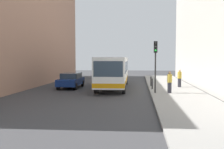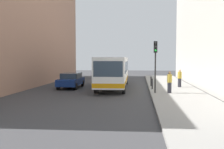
{
  "view_description": "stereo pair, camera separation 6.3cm",
  "coord_description": "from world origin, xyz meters",
  "px_view_note": "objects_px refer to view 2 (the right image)",
  "views": [
    {
      "loc": [
        2.22,
        -22.18,
        2.94
      ],
      "look_at": [
        -0.14,
        1.21,
        1.46
      ],
      "focal_mm": 42.32,
      "sensor_mm": 36.0,
      "label": 1
    },
    {
      "loc": [
        2.28,
        -22.18,
        2.94
      ],
      "look_at": [
        -0.14,
        1.21,
        1.46
      ],
      "focal_mm": 42.32,
      "sensor_mm": 36.0,
      "label": 2
    }
  ],
  "objects_px": {
    "traffic_light": "(155,57)",
    "bollard_near": "(152,84)",
    "car_behind_bus": "(117,74)",
    "pedestrian_near_signal": "(170,82)",
    "bollard_mid": "(151,81)",
    "bus": "(114,70)",
    "car_beside_bus": "(71,80)",
    "pedestrian_mid_sidewalk": "(180,78)"
  },
  "relations": [
    {
      "from": "traffic_light",
      "to": "pedestrian_mid_sidewalk",
      "type": "relative_size",
      "value": 2.43
    },
    {
      "from": "pedestrian_mid_sidewalk",
      "to": "bollard_near",
      "type": "bearing_deg",
      "value": -51.82
    },
    {
      "from": "car_beside_bus",
      "to": "bollard_mid",
      "type": "distance_m",
      "value": 7.87
    },
    {
      "from": "bus",
      "to": "pedestrian_mid_sidewalk",
      "type": "bearing_deg",
      "value": -178.88
    },
    {
      "from": "bollard_mid",
      "to": "bus",
      "type": "bearing_deg",
      "value": -168.24
    },
    {
      "from": "bollard_near",
      "to": "bollard_mid",
      "type": "height_order",
      "value": "same"
    },
    {
      "from": "car_beside_bus",
      "to": "bollard_mid",
      "type": "xyz_separation_m",
      "value": [
        7.79,
        1.11,
        -0.16
      ]
    },
    {
      "from": "bollard_near",
      "to": "pedestrian_near_signal",
      "type": "relative_size",
      "value": 0.55
    },
    {
      "from": "car_behind_bus",
      "to": "traffic_light",
      "type": "xyz_separation_m",
      "value": [
        4.27,
        -14.75,
        2.22
      ]
    },
    {
      "from": "bus",
      "to": "bollard_mid",
      "type": "distance_m",
      "value": 3.89
    },
    {
      "from": "car_behind_bus",
      "to": "pedestrian_mid_sidewalk",
      "type": "relative_size",
      "value": 2.67
    },
    {
      "from": "bollard_mid",
      "to": "pedestrian_mid_sidewalk",
      "type": "height_order",
      "value": "pedestrian_mid_sidewalk"
    },
    {
      "from": "traffic_light",
      "to": "pedestrian_near_signal",
      "type": "bearing_deg",
      "value": 3.67
    },
    {
      "from": "car_beside_bus",
      "to": "pedestrian_near_signal",
      "type": "distance_m",
      "value": 9.84
    },
    {
      "from": "bollard_mid",
      "to": "pedestrian_mid_sidewalk",
      "type": "relative_size",
      "value": 0.56
    },
    {
      "from": "bus",
      "to": "car_beside_bus",
      "type": "bearing_deg",
      "value": 3.68
    },
    {
      "from": "bus",
      "to": "bollard_mid",
      "type": "bearing_deg",
      "value": -169.4
    },
    {
      "from": "bus",
      "to": "pedestrian_near_signal",
      "type": "xyz_separation_m",
      "value": [
        4.88,
        -4.28,
        -0.71
      ]
    },
    {
      "from": "car_behind_bus",
      "to": "bollard_near",
      "type": "relative_size",
      "value": 4.74
    },
    {
      "from": "pedestrian_mid_sidewalk",
      "to": "car_beside_bus",
      "type": "bearing_deg",
      "value": -85.12
    },
    {
      "from": "car_beside_bus",
      "to": "traffic_light",
      "type": "bearing_deg",
      "value": 153.15
    },
    {
      "from": "car_beside_bus",
      "to": "car_behind_bus",
      "type": "distance_m",
      "value": 11.34
    },
    {
      "from": "bollard_mid",
      "to": "pedestrian_near_signal",
      "type": "height_order",
      "value": "pedestrian_near_signal"
    },
    {
      "from": "bus",
      "to": "car_beside_bus",
      "type": "relative_size",
      "value": 2.52
    },
    {
      "from": "car_behind_bus",
      "to": "traffic_light",
      "type": "bearing_deg",
      "value": 109.71
    },
    {
      "from": "pedestrian_near_signal",
      "to": "bollard_mid",
      "type": "bearing_deg",
      "value": -27.01
    },
    {
      "from": "pedestrian_near_signal",
      "to": "bus",
      "type": "bearing_deg",
      "value": 8.02
    },
    {
      "from": "car_beside_bus",
      "to": "pedestrian_mid_sidewalk",
      "type": "height_order",
      "value": "pedestrian_mid_sidewalk"
    },
    {
      "from": "car_beside_bus",
      "to": "pedestrian_near_signal",
      "type": "bearing_deg",
      "value": 156.51
    },
    {
      "from": "pedestrian_near_signal",
      "to": "pedestrian_mid_sidewalk",
      "type": "relative_size",
      "value": 1.02
    },
    {
      "from": "car_beside_bus",
      "to": "pedestrian_near_signal",
      "type": "height_order",
      "value": "pedestrian_near_signal"
    },
    {
      "from": "car_behind_bus",
      "to": "pedestrian_near_signal",
      "type": "distance_m",
      "value": 15.64
    },
    {
      "from": "bollard_near",
      "to": "bollard_mid",
      "type": "bearing_deg",
      "value": 90.0
    },
    {
      "from": "bollard_near",
      "to": "pedestrian_near_signal",
      "type": "height_order",
      "value": "pedestrian_near_signal"
    },
    {
      "from": "traffic_light",
      "to": "bollard_near",
      "type": "height_order",
      "value": "traffic_light"
    },
    {
      "from": "traffic_light",
      "to": "pedestrian_mid_sidewalk",
      "type": "bearing_deg",
      "value": 60.6
    },
    {
      "from": "pedestrian_near_signal",
      "to": "car_beside_bus",
      "type": "bearing_deg",
      "value": 25.72
    },
    {
      "from": "pedestrian_mid_sidewalk",
      "to": "bus",
      "type": "bearing_deg",
      "value": -86.13
    },
    {
      "from": "pedestrian_mid_sidewalk",
      "to": "pedestrian_near_signal",
      "type": "bearing_deg",
      "value": -16.28
    },
    {
      "from": "bus",
      "to": "car_beside_bus",
      "type": "height_order",
      "value": "bus"
    },
    {
      "from": "traffic_light",
      "to": "bollard_near",
      "type": "relative_size",
      "value": 4.32
    },
    {
      "from": "bus",
      "to": "car_beside_bus",
      "type": "distance_m",
      "value": 4.26
    }
  ]
}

